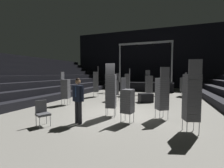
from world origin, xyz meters
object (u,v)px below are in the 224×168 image
Objects in this scene: chair_stack_mid_left at (96,82)px; chair_stack_mid_right at (127,100)px; chair_stack_front_right at (162,93)px; chair_stack_aisle_right at (127,82)px; chair_stack_front_left at (192,97)px; equipment_road_case at (146,98)px; stage_riser at (146,85)px; loose_chair_near_man at (42,112)px; man_with_tie at (78,98)px; chair_stack_rear_centre at (66,88)px; chair_stack_aisle_left at (183,84)px; chair_stack_rear_right at (111,90)px; chair_stack_rear_left at (149,84)px; chair_stack_mid_centre at (115,87)px.

chair_stack_mid_right is (4.22, -5.84, -0.38)m from chair_stack_mid_left.
chair_stack_aisle_right reaches higher than chair_stack_front_right.
chair_stack_front_left is 5.50m from equipment_road_case.
stage_riser reaches higher than chair_stack_mid_right.
chair_stack_front_right is at bearing 147.95° from loose_chair_near_man.
chair_stack_rear_centre reaches higher than man_with_tie.
chair_stack_rear_centre is at bearing -108.87° from stage_riser.
chair_stack_aisle_left is 4.85m from equipment_road_case.
chair_stack_rear_right reaches higher than chair_stack_aisle_left.
chair_stack_front_left is 8.99m from chair_stack_aisle_left.
chair_stack_mid_right is 0.81× the size of chair_stack_rear_left.
chair_stack_mid_left is at bearing 112.74° from chair_stack_rear_right.
chair_stack_rear_centre is 2.28× the size of equipment_road_case.
chair_stack_mid_left is 6.14m from chair_stack_rear_right.
stage_riser is 7.85m from chair_stack_mid_centre.
chair_stack_rear_left is 8.85m from loose_chair_near_man.
chair_stack_front_left is 2.53× the size of loose_chair_near_man.
chair_stack_mid_right is at bearing -170.13° from chair_stack_mid_left.
chair_stack_rear_centre is 6.04m from chair_stack_aisle_right.
chair_stack_aisle_left is (3.65, 8.07, -0.17)m from chair_stack_rear_right.
chair_stack_mid_right is 7.84m from chair_stack_aisle_right.
stage_riser is at bearing -20.67° from chair_stack_aisle_right.
loose_chair_near_man is at bearing 48.60° from man_with_tie.
chair_stack_front_right is 0.93× the size of chair_stack_aisle_right.
chair_stack_rear_centre is 9.78m from chair_stack_aisle_left.
chair_stack_aisle_left reaches higher than man_with_tie.
chair_stack_rear_right is (0.82, 1.42, 0.18)m from man_with_tie.
chair_stack_rear_left is at bearing 125.28° from chair_stack_rear_centre.
equipment_road_case is at bearing -129.17° from chair_stack_mid_centre.
equipment_road_case is at bearing 66.57° from chair_stack_rear_right.
chair_stack_aisle_left is (6.94, 2.89, -0.25)m from chair_stack_mid_left.
chair_stack_aisle_left is at bearing -93.40° from chair_stack_mid_left.
stage_riser reaches higher than chair_stack_front_right.
chair_stack_front_left is 0.93× the size of chair_stack_mid_left.
chair_stack_mid_centre is (-4.35, 4.93, -0.21)m from chair_stack_front_left.
chair_stack_aisle_left is at bearing 121.05° from chair_stack_rear_centre.
man_with_tie is at bearing 147.39° from loose_chair_near_man.
equipment_road_case is at bearing -169.97° from chair_stack_mid_right.
chair_stack_rear_left is 6.33m from chair_stack_rear_right.
chair_stack_aisle_left is (1.46, 7.68, -0.08)m from chair_stack_front_right.
chair_stack_aisle_left is (7.20, 6.61, 0.00)m from chair_stack_rear_centre.
chair_stack_aisle_left is at bearing 70.38° from chair_stack_front_left.
chair_stack_front_right is 4.86m from loose_chair_near_man.
chair_stack_rear_centre is 0.86× the size of chair_stack_aisle_right.
chair_stack_mid_left is (-3.26, -6.59, 0.71)m from stage_riser.
chair_stack_rear_right reaches higher than chair_stack_mid_right.
chair_stack_mid_right is at bearing 150.25° from chair_stack_aisle_left.
stage_riser is 2.70× the size of chair_stack_front_right.
chair_stack_rear_centre is 1.00× the size of chair_stack_aisle_left.
chair_stack_front_left is 1.08× the size of chair_stack_front_right.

